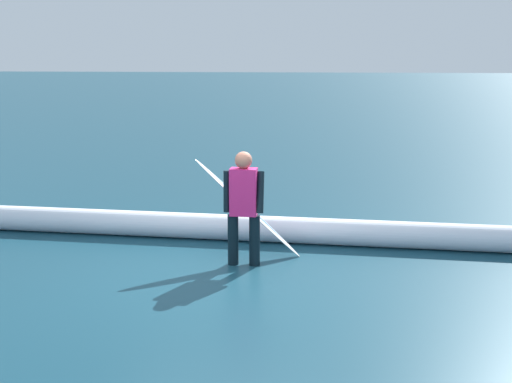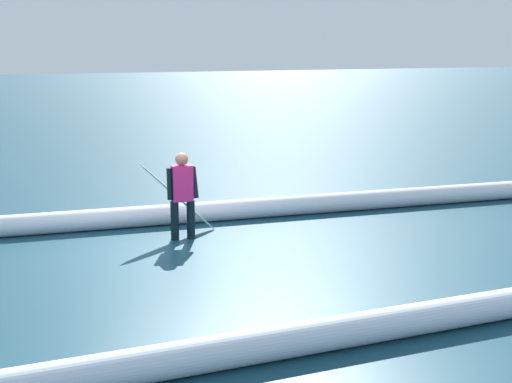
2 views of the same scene
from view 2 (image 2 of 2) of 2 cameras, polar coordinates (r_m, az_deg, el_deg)
name	(u,v)px [view 2 (image 2 of 2)]	position (r m, az deg, el deg)	size (l,w,h in m)	color
ground_plane	(174,246)	(12.65, -6.10, -4.08)	(142.87, 142.87, 0.00)	#143B4C
surfer	(182,191)	(12.92, -5.50, 0.01)	(0.52, 0.24, 1.48)	black
surfboard	(177,197)	(13.30, -5.89, -0.38)	(1.43, 0.32, 1.35)	white
wave_crest_foreground	(145,216)	(14.04, -8.24, -1.82)	(0.38, 0.38, 20.21)	white
wave_crest_midground	(341,332)	(8.55, 6.33, -10.32)	(0.37, 0.37, 16.66)	white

